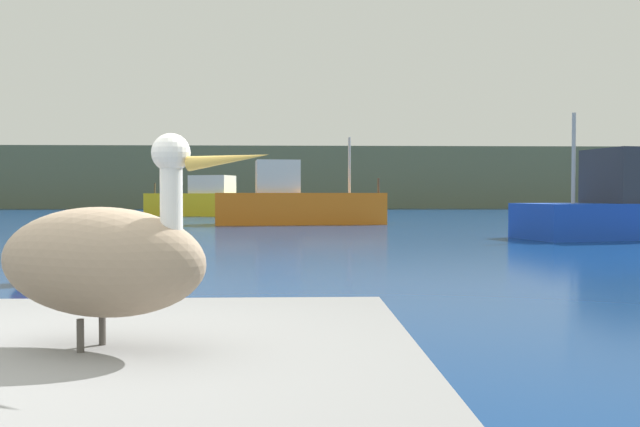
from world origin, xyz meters
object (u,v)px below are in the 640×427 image
at_px(fishing_boat_blue, 633,208).
at_px(pelican, 104,259).
at_px(mooring_buoy, 30,264).
at_px(fishing_boat_yellow, 206,201).
at_px(fishing_boat_orange, 296,203).

bearing_deg(fishing_boat_blue, pelican, 45.59).
relative_size(pelican, mooring_buoy, 1.99).
xyz_separation_m(fishing_boat_yellow, fishing_boat_blue, (16.57, -22.72, -0.01)).
relative_size(fishing_boat_yellow, mooring_buoy, 12.52).
relative_size(fishing_boat_yellow, fishing_boat_blue, 1.00).
bearing_deg(fishing_boat_yellow, fishing_boat_blue, 144.45).
relative_size(fishing_boat_yellow, fishing_boat_orange, 0.99).
bearing_deg(fishing_boat_blue, fishing_boat_orange, -55.97).
bearing_deg(pelican, fishing_boat_yellow, 117.12).
bearing_deg(mooring_buoy, fishing_boat_orange, 78.80).
distance_m(fishing_boat_orange, mooring_buoy, 21.27).
distance_m(fishing_boat_yellow, fishing_boat_orange, 13.77).
height_order(pelican, fishing_boat_blue, fishing_boat_blue).
xyz_separation_m(fishing_boat_yellow, mooring_buoy, (1.71, -33.33, -0.64)).
bearing_deg(mooring_buoy, fishing_boat_blue, 35.54).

